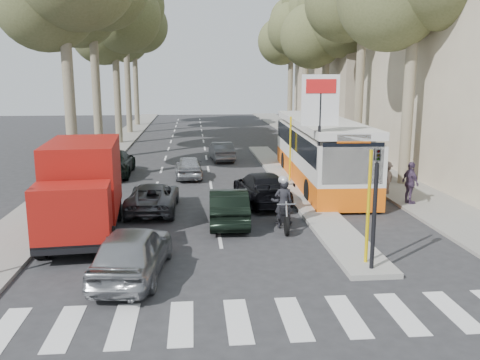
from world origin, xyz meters
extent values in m
plane|color=#28282B|center=(0.00, 0.00, 0.00)|extent=(120.00, 120.00, 0.00)
cube|color=gray|center=(8.60, 25.00, 0.06)|extent=(3.20, 70.00, 0.12)
cube|color=gray|center=(-8.00, 28.00, 0.06)|extent=(2.40, 64.00, 0.12)
cube|color=gray|center=(3.25, 11.00, 0.08)|extent=(1.50, 26.00, 0.16)
cube|color=#B7A88E|center=(15.50, 34.00, 8.00)|extent=(11.00, 20.00, 16.00)
cylinder|color=yellow|center=(3.25, -1.00, 1.75)|extent=(0.10, 0.10, 3.50)
cylinder|color=yellow|center=(3.25, 5.00, 1.75)|extent=(0.10, 0.10, 3.50)
cylinder|color=yellow|center=(3.25, 11.00, 1.75)|extent=(0.10, 0.10, 3.50)
cylinder|color=black|center=(3.25, 5.00, 2.60)|extent=(0.12, 0.12, 5.20)
cube|color=white|center=(3.25, 5.00, 4.60)|extent=(1.50, 0.10, 2.00)
cube|color=red|center=(3.25, 4.94, 5.15)|extent=(1.20, 0.02, 0.55)
cylinder|color=black|center=(3.25, -1.50, 1.60)|extent=(0.12, 0.12, 3.20)
imported|color=black|center=(3.25, -1.50, 3.10)|extent=(0.16, 0.41, 1.00)
cylinder|color=#6B604C|center=(-8.00, 12.00, 4.20)|extent=(0.56, 0.56, 8.40)
cylinder|color=#6B604C|center=(-8.10, 20.00, 4.48)|extent=(0.56, 0.56, 8.96)
sphere|color=#48502D|center=(-9.10, 20.60, 9.92)|extent=(5.20, 5.20, 5.20)
cylinder|color=#6B604C|center=(-7.90, 28.00, 4.06)|extent=(0.56, 0.56, 8.12)
sphere|color=#48502D|center=(-8.90, 28.60, 8.99)|extent=(5.20, 5.20, 5.20)
sphere|color=#48502D|center=(-7.00, 27.20, 10.15)|extent=(5.80, 5.80, 5.80)
sphere|color=#48502D|center=(-7.70, 29.10, 11.31)|extent=(4.80, 4.80, 4.80)
cylinder|color=#6B604C|center=(-8.00, 36.00, 4.76)|extent=(0.56, 0.56, 9.52)
sphere|color=#48502D|center=(-9.00, 36.60, 10.54)|extent=(5.20, 5.20, 5.20)
sphere|color=#48502D|center=(-7.10, 35.20, 11.90)|extent=(5.80, 5.80, 5.80)
cylinder|color=#6B604C|center=(-8.10, 44.00, 4.34)|extent=(0.56, 0.56, 8.68)
sphere|color=#48502D|center=(-9.10, 44.60, 9.61)|extent=(5.20, 5.20, 5.20)
sphere|color=#48502D|center=(-7.20, 43.20, 10.85)|extent=(5.80, 5.80, 5.80)
sphere|color=#48502D|center=(-7.90, 45.10, 12.09)|extent=(4.80, 4.80, 4.80)
cylinder|color=#6B604C|center=(9.00, 10.00, 4.20)|extent=(0.56, 0.56, 8.40)
cylinder|color=#6B604C|center=(9.10, 18.00, 4.62)|extent=(0.56, 0.56, 9.24)
sphere|color=#48502D|center=(8.10, 18.60, 10.23)|extent=(5.20, 5.20, 5.20)
cylinder|color=#6B604C|center=(8.90, 26.00, 3.92)|extent=(0.56, 0.56, 7.84)
sphere|color=#48502D|center=(7.90, 26.60, 8.68)|extent=(5.20, 5.20, 5.20)
sphere|color=#48502D|center=(9.80, 25.20, 9.80)|extent=(5.80, 5.80, 5.80)
sphere|color=#48502D|center=(9.10, 27.10, 10.92)|extent=(4.80, 4.80, 4.80)
cylinder|color=#6B604C|center=(9.00, 34.00, 4.48)|extent=(0.56, 0.56, 8.96)
sphere|color=#48502D|center=(8.00, 34.60, 9.92)|extent=(5.20, 5.20, 5.20)
sphere|color=#48502D|center=(9.90, 33.20, 11.20)|extent=(5.80, 5.80, 5.80)
sphere|color=#48502D|center=(9.20, 35.10, 12.48)|extent=(4.80, 4.80, 4.80)
cylinder|color=#6B604C|center=(9.10, 42.00, 4.20)|extent=(0.56, 0.56, 8.40)
sphere|color=#48502D|center=(8.10, 42.60, 9.30)|extent=(5.20, 5.20, 5.20)
sphere|color=#48502D|center=(10.00, 41.20, 10.50)|extent=(5.80, 5.80, 5.80)
sphere|color=#48502D|center=(9.30, 43.10, 11.70)|extent=(4.80, 4.80, 4.80)
imported|color=#95979C|center=(-3.50, -1.09, 0.74)|extent=(2.23, 4.50, 1.47)
imported|color=black|center=(-0.47, 3.94, 0.68)|extent=(1.56, 4.16, 1.36)
imported|color=#4D4F55|center=(-3.48, 6.00, 0.59)|extent=(2.11, 4.34, 1.19)
imported|color=black|center=(1.23, 7.00, 0.69)|extent=(2.39, 4.91, 1.37)
imported|color=#9EA1A6|center=(-2.05, 13.00, 0.62)|extent=(1.58, 3.68, 1.24)
imported|color=#4E5056|center=(0.09, 18.69, 0.62)|extent=(1.66, 3.88, 1.24)
imported|color=black|center=(-6.27, 13.99, 0.74)|extent=(2.15, 5.13, 1.48)
cube|color=black|center=(-5.63, 2.73, 0.56)|extent=(2.75, 6.31, 0.26)
cylinder|color=black|center=(-6.48, 0.61, 0.46)|extent=(0.38, 0.94, 0.92)
cylinder|color=black|center=(-4.44, 0.78, 0.46)|extent=(0.38, 0.94, 0.92)
cylinder|color=black|center=(-6.80, 4.48, 0.46)|extent=(0.38, 0.94, 0.92)
cylinder|color=black|center=(-4.76, 4.65, 0.46)|extent=(0.38, 0.94, 0.92)
cube|color=maroon|center=(-5.44, 0.39, 1.48)|extent=(2.36, 1.61, 1.74)
cube|color=black|center=(-5.38, -0.28, 1.69)|extent=(2.05, 0.25, 0.92)
cube|color=maroon|center=(-5.70, 3.55, 2.00)|extent=(2.70, 4.48, 2.56)
cube|color=#EE5E0D|center=(4.80, 10.97, 0.62)|extent=(3.32, 12.98, 1.01)
cube|color=silver|center=(4.80, 10.97, 1.96)|extent=(3.32, 12.98, 1.68)
cube|color=black|center=(4.80, 10.97, 2.30)|extent=(3.32, 12.47, 0.95)
cube|color=silver|center=(4.80, 10.97, 3.19)|extent=(3.32, 12.98, 0.34)
cube|color=black|center=(4.54, 4.57, 2.13)|extent=(2.46, 0.16, 1.68)
cube|color=#EE5E0D|center=(4.54, 4.57, 3.11)|extent=(1.35, 0.11, 0.36)
cylinder|color=black|center=(3.35, 6.91, 0.50)|extent=(0.36, 1.09, 1.08)
cylinder|color=black|center=(5.91, 6.80, 0.50)|extent=(0.36, 1.09, 1.08)
cylinder|color=black|center=(3.68, 14.89, 0.50)|extent=(0.36, 1.09, 1.08)
cylinder|color=black|center=(6.24, 14.78, 0.50)|extent=(0.36, 1.09, 1.08)
cylinder|color=black|center=(1.47, 2.19, 0.35)|extent=(0.13, 0.70, 0.69)
cylinder|color=black|center=(1.53, 3.81, 0.35)|extent=(0.13, 0.70, 0.69)
cylinder|color=silver|center=(1.48, 2.26, 0.76)|extent=(0.08, 0.44, 0.87)
cube|color=black|center=(1.50, 3.05, 0.49)|extent=(0.27, 0.82, 0.33)
cube|color=black|center=(1.49, 2.84, 0.78)|extent=(0.34, 0.50, 0.24)
cube|color=black|center=(1.51, 3.38, 0.72)|extent=(0.33, 0.71, 0.13)
cylinder|color=silver|center=(1.48, 2.33, 1.11)|extent=(0.67, 0.07, 0.04)
imported|color=black|center=(1.50, 3.05, 0.96)|extent=(0.68, 0.46, 1.82)
imported|color=black|center=(1.52, 3.49, 0.91)|extent=(0.84, 0.49, 1.71)
sphere|color=#B2B2B7|center=(1.50, 3.00, 1.82)|extent=(0.30, 0.30, 0.30)
sphere|color=#B2B2B7|center=(1.52, 3.45, 1.76)|extent=(0.30, 0.30, 0.30)
imported|color=#493752|center=(7.52, 5.81, 1.03)|extent=(0.72, 1.15, 1.82)
imported|color=brown|center=(7.20, 7.71, 0.88)|extent=(1.04, 0.97, 1.53)
camera|label=1|loc=(-1.74, -14.79, 5.54)|focal=38.00mm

